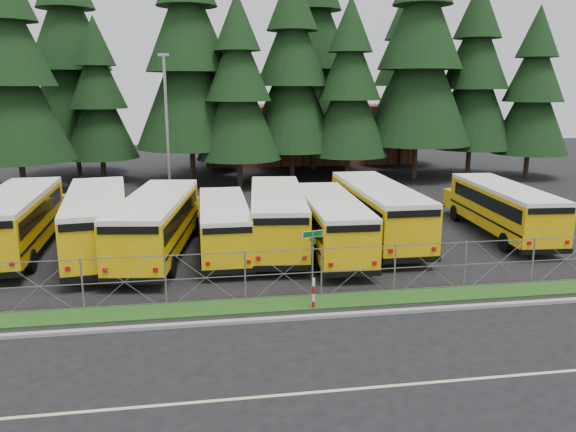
{
  "coord_description": "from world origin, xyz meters",
  "views": [
    {
      "loc": [
        -5.54,
        -21.46,
        8.13
      ],
      "look_at": [
        -1.55,
        4.0,
        2.12
      ],
      "focal_mm": 35.0,
      "sensor_mm": 36.0,
      "label": 1
    }
  ],
  "objects_px": {
    "bus_3": "(224,227)",
    "light_standard": "(167,126)",
    "bus_4": "(277,219)",
    "street_sign": "(313,250)",
    "bus_6": "(376,213)",
    "bus_1": "(98,223)",
    "striped_bollard": "(313,294)",
    "bus_5": "(330,225)",
    "bus_0": "(19,223)",
    "bus_2": "(158,226)",
    "bus_east": "(500,210)"
  },
  "relations": [
    {
      "from": "bus_0",
      "to": "bus_1",
      "type": "xyz_separation_m",
      "value": [
        3.93,
        -0.87,
        0.02
      ]
    },
    {
      "from": "bus_0",
      "to": "street_sign",
      "type": "bearing_deg",
      "value": -35.96
    },
    {
      "from": "striped_bollard",
      "to": "bus_2",
      "type": "bearing_deg",
      "value": 128.11
    },
    {
      "from": "bus_1",
      "to": "striped_bollard",
      "type": "distance_m",
      "value": 12.46
    },
    {
      "from": "bus_0",
      "to": "striped_bollard",
      "type": "xyz_separation_m",
      "value": [
        12.96,
        -9.39,
        -0.93
      ]
    },
    {
      "from": "bus_6",
      "to": "striped_bollard",
      "type": "height_order",
      "value": "bus_6"
    },
    {
      "from": "bus_4",
      "to": "bus_east",
      "type": "distance_m",
      "value": 12.5
    },
    {
      "from": "bus_2",
      "to": "bus_5",
      "type": "distance_m",
      "value": 8.39
    },
    {
      "from": "bus_6",
      "to": "bus_4",
      "type": "bearing_deg",
      "value": -176.04
    },
    {
      "from": "bus_6",
      "to": "light_standard",
      "type": "distance_m",
      "value": 15.68
    },
    {
      "from": "bus_0",
      "to": "light_standard",
      "type": "xyz_separation_m",
      "value": [
        6.89,
        9.6,
        3.97
      ]
    },
    {
      "from": "bus_6",
      "to": "bus_1",
      "type": "bearing_deg",
      "value": -178.87
    },
    {
      "from": "street_sign",
      "to": "bus_0",
      "type": "bearing_deg",
      "value": 146.62
    },
    {
      "from": "bus_2",
      "to": "bus_5",
      "type": "relative_size",
      "value": 1.07
    },
    {
      "from": "bus_0",
      "to": "light_standard",
      "type": "height_order",
      "value": "light_standard"
    },
    {
      "from": "bus_1",
      "to": "bus_5",
      "type": "relative_size",
      "value": 1.1
    },
    {
      "from": "bus_1",
      "to": "bus_2",
      "type": "relative_size",
      "value": 1.03
    },
    {
      "from": "street_sign",
      "to": "striped_bollard",
      "type": "bearing_deg",
      "value": -98.27
    },
    {
      "from": "bus_5",
      "to": "striped_bollard",
      "type": "height_order",
      "value": "bus_5"
    },
    {
      "from": "bus_5",
      "to": "bus_1",
      "type": "bearing_deg",
      "value": 174.61
    },
    {
      "from": "bus_1",
      "to": "bus_4",
      "type": "relative_size",
      "value": 1.05
    },
    {
      "from": "bus_1",
      "to": "light_standard",
      "type": "distance_m",
      "value": 11.58
    },
    {
      "from": "bus_1",
      "to": "bus_3",
      "type": "relative_size",
      "value": 1.19
    },
    {
      "from": "bus_6",
      "to": "light_standard",
      "type": "bearing_deg",
      "value": 137.77
    },
    {
      "from": "bus_3",
      "to": "light_standard",
      "type": "distance_m",
      "value": 12.28
    },
    {
      "from": "bus_east",
      "to": "street_sign",
      "type": "relative_size",
      "value": 3.86
    },
    {
      "from": "bus_4",
      "to": "street_sign",
      "type": "height_order",
      "value": "bus_4"
    },
    {
      "from": "bus_2",
      "to": "striped_bollard",
      "type": "bearing_deg",
      "value": -43.9
    },
    {
      "from": "bus_4",
      "to": "bus_6",
      "type": "distance_m",
      "value": 5.37
    },
    {
      "from": "bus_3",
      "to": "bus_6",
      "type": "height_order",
      "value": "bus_6"
    },
    {
      "from": "bus_0",
      "to": "bus_3",
      "type": "relative_size",
      "value": 1.18
    },
    {
      "from": "bus_5",
      "to": "bus_east",
      "type": "xyz_separation_m",
      "value": [
        10.04,
        1.71,
        0.01
      ]
    },
    {
      "from": "striped_bollard",
      "to": "light_standard",
      "type": "height_order",
      "value": "light_standard"
    },
    {
      "from": "bus_3",
      "to": "light_standard",
      "type": "relative_size",
      "value": 0.98
    },
    {
      "from": "bus_0",
      "to": "bus_1",
      "type": "distance_m",
      "value": 4.02
    },
    {
      "from": "street_sign",
      "to": "striped_bollard",
      "type": "relative_size",
      "value": 2.34
    },
    {
      "from": "bus_east",
      "to": "light_standard",
      "type": "xyz_separation_m",
      "value": [
        -18.36,
        10.22,
        4.08
      ]
    },
    {
      "from": "bus_1",
      "to": "bus_4",
      "type": "distance_m",
      "value": 8.83
    },
    {
      "from": "bus_1",
      "to": "bus_0",
      "type": "bearing_deg",
      "value": 159.74
    },
    {
      "from": "bus_1",
      "to": "bus_2",
      "type": "xyz_separation_m",
      "value": [
        2.92,
        -0.73,
        -0.05
      ]
    },
    {
      "from": "bus_5",
      "to": "bus_east",
      "type": "relative_size",
      "value": 0.99
    },
    {
      "from": "bus_2",
      "to": "bus_4",
      "type": "relative_size",
      "value": 1.02
    },
    {
      "from": "bus_4",
      "to": "light_standard",
      "type": "distance_m",
      "value": 12.74
    },
    {
      "from": "bus_4",
      "to": "street_sign",
      "type": "distance_m",
      "value": 7.67
    },
    {
      "from": "bus_5",
      "to": "light_standard",
      "type": "bearing_deg",
      "value": 126.86
    },
    {
      "from": "bus_2",
      "to": "street_sign",
      "type": "bearing_deg",
      "value": -40.42
    },
    {
      "from": "bus_6",
      "to": "street_sign",
      "type": "height_order",
      "value": "bus_6"
    },
    {
      "from": "bus_3",
      "to": "striped_bollard",
      "type": "distance_m",
      "value": 8.45
    },
    {
      "from": "light_standard",
      "to": "bus_1",
      "type": "bearing_deg",
      "value": -105.79
    },
    {
      "from": "bus_0",
      "to": "bus_2",
      "type": "xyz_separation_m",
      "value": [
        6.85,
        -1.6,
        -0.02
      ]
    }
  ]
}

